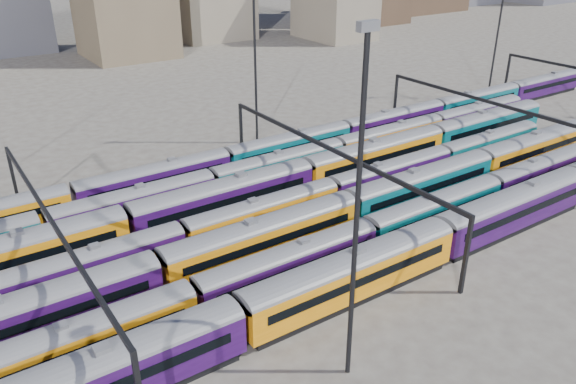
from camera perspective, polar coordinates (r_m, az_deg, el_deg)
ground at (r=61.49m, az=-3.48°, el=-4.20°), size 500.00×500.00×0.00m
rake_0 at (r=50.10m, az=6.50°, el=-7.94°), size 113.30×3.32×5.60m
rake_1 at (r=48.14m, az=-9.57°, el=-10.37°), size 115.35×2.82×4.73m
rake_2 at (r=51.54m, az=-12.99°, el=-7.58°), size 131.53×3.21×5.41m
rake_3 at (r=60.90m, az=-2.51°, el=-1.88°), size 94.20×2.76×4.64m
rake_4 at (r=59.94m, az=-16.09°, el=-2.87°), size 135.99×3.31×5.60m
rake_5 at (r=72.73m, az=-0.89°, el=2.93°), size 97.03×2.84×4.78m
rake_6 at (r=79.18m, az=0.19°, el=4.92°), size 139.94×2.92×4.92m
gantry_1 at (r=52.35m, az=-22.83°, el=-3.50°), size 0.35×40.35×8.03m
gantry_2 at (r=63.65m, az=4.11°, el=3.64°), size 0.35×40.35×8.03m
gantry_3 at (r=84.62m, az=20.51°, el=7.66°), size 0.35×40.35×8.03m
mast_2 at (r=36.52m, az=7.06°, el=-1.46°), size 1.40×0.50×25.60m
mast_3 at (r=83.38m, az=-3.38°, el=14.08°), size 1.40×0.50×25.60m
mast_5 at (r=114.41m, az=20.66°, el=15.68°), size 1.40×0.50×25.60m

